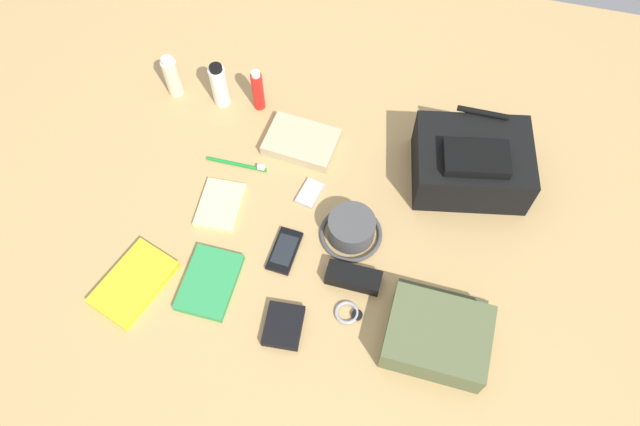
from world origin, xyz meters
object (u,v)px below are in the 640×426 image
travel_guidebook (210,282)px  notepad (220,205)px  paperback_novel (134,283)px  toothbrush (240,165)px  backpack (472,163)px  bucket_hat (351,229)px  sunscreen_spray (258,90)px  lotion_bottle (172,76)px  wristwatch (348,313)px  media_player (310,193)px  wallet (284,326)px  toothpaste_tube (219,85)px  folded_towel (302,142)px  cell_phone (285,251)px  sunglasses_case (353,278)px  toiletry_pouch (437,335)px

travel_guidebook → notepad: travel_guidebook is taller
paperback_novel → travel_guidebook: size_ratio=1.30×
toothbrush → notepad: size_ratio=1.18×
notepad → backpack: bearing=19.3°
backpack → notepad: backpack is taller
bucket_hat → sunscreen_spray: 0.51m
lotion_bottle → sunscreen_spray: bearing=1.7°
sunscreen_spray → wristwatch: bearing=-55.2°
media_player → wristwatch: size_ratio=1.31×
toothbrush → media_player: bearing=-11.4°
wallet → wristwatch: bearing=22.1°
wallet → paperback_novel: bearing=173.4°
lotion_bottle → toothbrush: 0.35m
lotion_bottle → notepad: bearing=-53.8°
toothpaste_tube → sunscreen_spray: size_ratio=1.03×
notepad → lotion_bottle: bearing=123.7°
paperback_novel → notepad: paperback_novel is taller
backpack → sunscreen_spray: bearing=170.7°
backpack → toothbrush: 0.64m
bucket_hat → folded_towel: (-0.20, 0.25, -0.01)m
backpack → sunscreen_spray: backpack is taller
media_player → wallet: wallet is taller
sunscreen_spray → toothbrush: 0.23m
wallet → sunscreen_spray: bearing=107.3°
toothbrush → backpack: bearing=10.5°
backpack → paperback_novel: 0.95m
cell_phone → media_player: size_ratio=1.39×
wallet → folded_towel: bearing=95.9°
bucket_hat → sunglasses_case: (0.03, -0.13, -0.01)m
wristwatch → notepad: (-0.41, 0.22, 0.00)m
notepad → toothpaste_tube: bearing=104.8°
toothbrush → lotion_bottle: bearing=141.8°
sunglasses_case → sunscreen_spray: bearing=130.1°
sunscreen_spray → notepad: sunscreen_spray is taller
travel_guidebook → notepad: 0.23m
cell_phone → wristwatch: (0.20, -0.13, -0.00)m
lotion_bottle → toothbrush: lotion_bottle is taller
toothpaste_tube → travel_guidebook: (0.16, -0.57, -0.06)m
toothbrush → notepad: (-0.01, -0.14, 0.00)m
cell_phone → wristwatch: size_ratio=1.83×
wristwatch → notepad: notepad is taller
bucket_hat → sunglasses_case: size_ratio=1.20×
notepad → folded_towel: (0.16, 0.25, 0.01)m
paperback_novel → wallet: bearing=-2.4°
notepad → wallet: bearing=-50.5°
backpack → toiletry_pouch: bearing=-91.8°
travel_guidebook → wristwatch: 0.36m
toiletry_pouch → sunscreen_spray: sunscreen_spray is taller
notepad → folded_towel: 0.30m
toiletry_pouch → folded_towel: (-0.46, 0.48, -0.03)m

